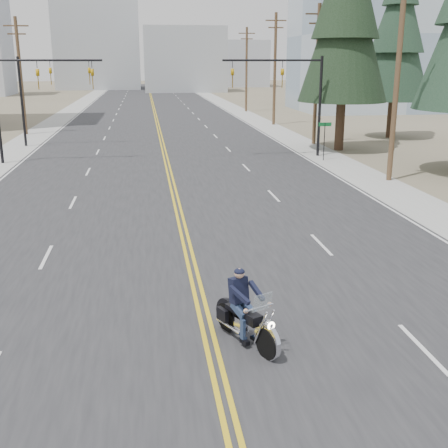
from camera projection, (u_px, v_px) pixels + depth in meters
The scene contains 20 objects.
road at pixel (155, 112), 75.52m from camera, with size 20.00×200.00×0.01m, color #303033.
sidewalk_left at pixel (67, 114), 73.99m from camera, with size 3.00×200.00×0.01m, color #A5A5A0.
sidewalk_right at pixel (239, 111), 77.05m from camera, with size 3.00×200.00×0.01m, color #A5A5A0.
traffic_mast_left at pixel (27, 88), 36.81m from camera, with size 7.10×0.26×7.00m.
traffic_mast_right at pixel (293, 87), 39.20m from camera, with size 7.10×0.26×7.00m.
traffic_mast_far at pixel (42, 84), 44.39m from camera, with size 6.10×0.26×7.00m.
street_sign at pixel (325, 135), 38.41m from camera, with size 0.90×0.06×2.62m.
utility_pole_b at pixel (398, 74), 30.82m from camera, with size 2.20×0.30×11.50m.
utility_pole_c at pixel (317, 73), 45.15m from camera, with size 2.20×0.30×11.00m.
utility_pole_d at pixel (275, 68), 59.35m from camera, with size 2.20×0.30×11.50m.
utility_pole_e at pixel (246, 68), 75.59m from camera, with size 2.20×0.30×11.00m.
utility_pole_left at pixel (21, 74), 51.41m from camera, with size 2.20×0.30×10.50m.
glass_building at pixel (387, 36), 76.99m from camera, with size 24.00×16.00×20.00m, color #9EB5CC.
haze_bldg_b at pixel (184, 60), 126.94m from camera, with size 18.00×14.00×14.00m, color #ADB2B7.
haze_bldg_c at pixel (343, 49), 116.38m from camera, with size 16.00×12.00×18.00m, color #B7BCC6.
haze_bldg_d at pixel (97, 34), 136.87m from camera, with size 20.00×15.00×26.00m, color #ADB2B7.
haze_bldg_e at pixel (240, 64), 153.26m from camera, with size 14.00×14.00×12.00m, color #B7BCC6.
motorcyclist at pixel (247, 309), 13.45m from camera, with size 1.02×2.37×1.85m, color black, non-canonical shape.
conifer_tall at pixel (347, 4), 40.72m from camera, with size 6.66×6.66×18.50m.
conifer_far at pixel (399, 27), 48.19m from camera, with size 6.16×6.16×16.51m.
Camera 1 is at (-1.38, -7.27, 6.63)m, focal length 45.00 mm.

